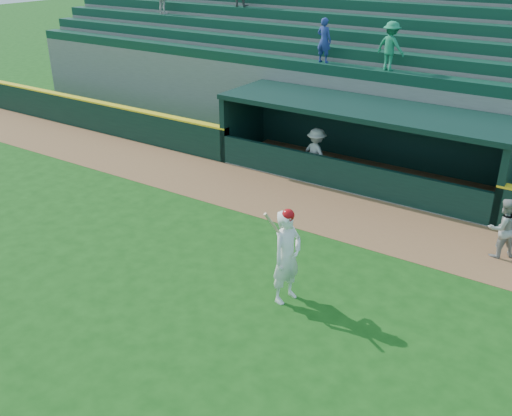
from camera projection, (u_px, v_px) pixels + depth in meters
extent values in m
plane|color=#154611|center=(218.00, 284.00, 13.12)|extent=(120.00, 120.00, 0.00)
cube|color=brown|center=(318.00, 208.00, 16.81)|extent=(40.00, 3.00, 0.01)
cube|color=black|center=(78.00, 112.00, 23.92)|extent=(15.50, 0.30, 1.20)
cube|color=yellow|center=(76.00, 98.00, 23.65)|extent=(15.50, 0.32, 0.06)
imported|color=#999994|center=(502.00, 228.00, 13.96)|extent=(0.95, 0.94, 1.55)
imported|color=#A7A6A1|center=(316.00, 154.00, 18.58)|extent=(1.25, 0.96, 1.70)
cube|color=slate|center=(357.00, 178.00, 18.91)|extent=(9.00, 2.60, 0.04)
cube|color=black|center=(243.00, 122.00, 20.73)|extent=(0.20, 2.60, 2.30)
cube|color=black|center=(510.00, 175.00, 16.13)|extent=(0.20, 2.60, 2.30)
cube|color=black|center=(376.00, 135.00, 19.41)|extent=(9.40, 0.20, 2.30)
cube|color=black|center=(363.00, 108.00, 17.91)|extent=(9.40, 2.80, 0.16)
cube|color=black|center=(342.00, 176.00, 17.79)|extent=(9.00, 0.16, 1.00)
cube|color=brown|center=(368.00, 164.00, 19.42)|extent=(8.40, 0.45, 0.10)
cube|color=slate|center=(383.00, 122.00, 19.68)|extent=(34.00, 0.85, 2.91)
cube|color=#0F3828|center=(386.00, 76.00, 18.89)|extent=(34.00, 0.60, 0.36)
cube|color=slate|center=(392.00, 111.00, 20.22)|extent=(34.00, 0.85, 3.36)
cube|color=#0F3828|center=(397.00, 58.00, 19.34)|extent=(34.00, 0.60, 0.36)
cube|color=slate|center=(402.00, 99.00, 20.76)|extent=(34.00, 0.85, 3.81)
cube|color=#0F3828|center=(407.00, 41.00, 19.78)|extent=(34.00, 0.60, 0.36)
cube|color=slate|center=(411.00, 89.00, 21.31)|extent=(34.00, 0.85, 4.26)
cube|color=#0F3828|center=(417.00, 25.00, 20.23)|extent=(34.00, 0.60, 0.36)
cube|color=slate|center=(419.00, 78.00, 21.85)|extent=(34.00, 0.85, 4.71)
cube|color=#0F3828|center=(426.00, 9.00, 20.68)|extent=(34.00, 0.60, 0.36)
cube|color=slate|center=(427.00, 69.00, 22.40)|extent=(34.00, 0.85, 5.16)
cube|color=slate|center=(434.00, 59.00, 22.94)|extent=(34.00, 0.85, 5.61)
cube|color=slate|center=(439.00, 57.00, 23.38)|extent=(34.50, 0.30, 5.61)
imported|color=navy|center=(324.00, 40.00, 19.68)|extent=(0.59, 0.42, 1.51)
imported|color=#1B7D54|center=(391.00, 46.00, 18.47)|extent=(1.12, 0.81, 1.56)
imported|color=white|center=(287.00, 257.00, 12.12)|extent=(0.65, 0.86, 2.12)
sphere|color=#B1090D|center=(288.00, 215.00, 11.70)|extent=(0.27, 0.27, 0.27)
cylinder|color=tan|center=(275.00, 227.00, 11.72)|extent=(0.30, 0.46, 0.76)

